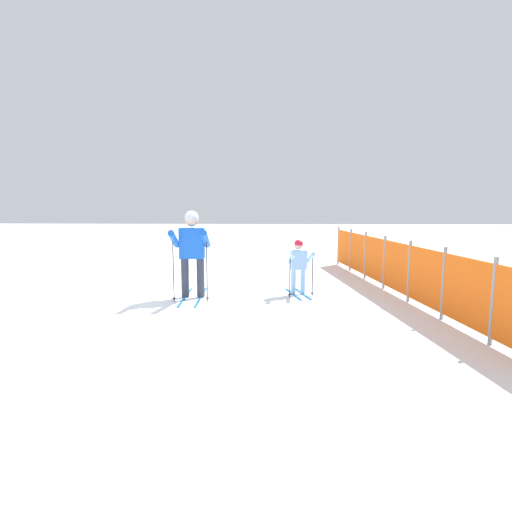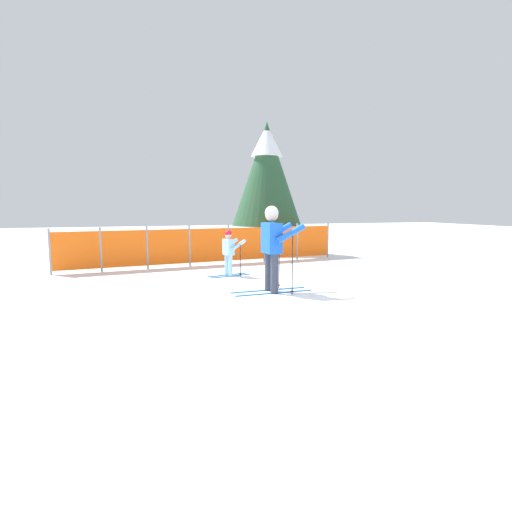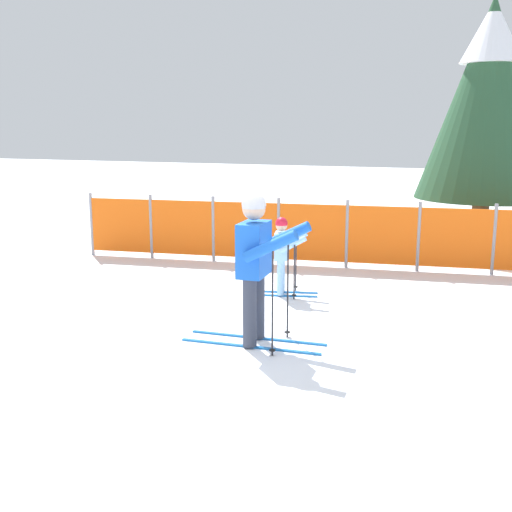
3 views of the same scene
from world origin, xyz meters
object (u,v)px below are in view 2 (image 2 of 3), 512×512
(safety_fence, at_px, (209,245))
(conifer_far, at_px, (267,173))
(skier_child, at_px, (229,249))
(skier_adult, at_px, (273,241))

(safety_fence, height_order, conifer_far, conifer_far)
(conifer_far, bearing_deg, safety_fence, -136.32)
(skier_child, xyz_separation_m, safety_fence, (-0.09, 2.01, -0.08))
(skier_adult, height_order, skier_child, skier_adult)
(skier_adult, relative_size, skier_child, 1.51)
(conifer_far, bearing_deg, skier_child, -119.72)
(safety_fence, xyz_separation_m, conifer_far, (2.72, 2.60, 2.39))
(skier_child, distance_m, safety_fence, 2.01)
(skier_child, xyz_separation_m, conifer_far, (2.63, 4.61, 2.31))
(skier_adult, bearing_deg, skier_child, 97.28)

